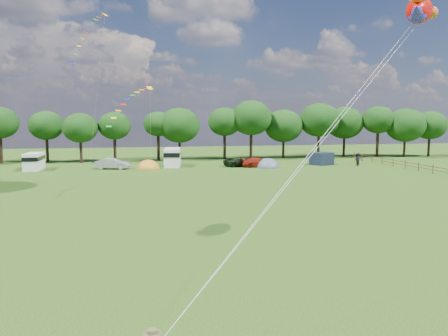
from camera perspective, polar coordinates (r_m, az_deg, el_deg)
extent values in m
plane|color=black|center=(21.63, 4.27, -13.02)|extent=(180.00, 180.00, 0.00)
cylinder|color=black|center=(78.46, -27.11, 2.11)|extent=(0.49, 0.49, 4.25)
cylinder|color=black|center=(77.49, -22.08, 2.18)|extent=(0.47, 0.47, 3.90)
ellipsoid|color=black|center=(77.32, -22.21, 5.17)|extent=(5.58, 5.58, 4.74)
cylinder|color=black|center=(73.63, -18.17, 1.99)|extent=(0.44, 0.44, 3.56)
ellipsoid|color=black|center=(73.44, -18.28, 5.00)|extent=(5.56, 5.56, 4.73)
cylinder|color=black|center=(74.13, -14.05, 2.30)|extent=(0.47, 0.47, 3.95)
ellipsoid|color=black|center=(73.95, -14.13, 5.38)|extent=(5.33, 5.33, 4.53)
cylinder|color=black|center=(75.90, -8.57, 2.67)|extent=(0.50, 0.50, 4.33)
ellipsoid|color=black|center=(75.74, -8.62, 5.71)|extent=(4.95, 4.95, 4.21)
cylinder|color=black|center=(75.74, -5.80, 2.31)|extent=(0.43, 0.43, 3.31)
ellipsoid|color=black|center=(75.54, -5.84, 5.56)|extent=(7.03, 7.03, 5.98)
cylinder|color=black|center=(77.10, 0.08, 2.81)|extent=(0.50, 0.50, 4.36)
ellipsoid|color=black|center=(76.93, 0.08, 6.06)|extent=(5.84, 5.84, 4.97)
cylinder|color=black|center=(77.28, 3.55, 2.88)|extent=(0.51, 0.51, 4.55)
ellipsoid|color=black|center=(77.12, 3.58, 6.55)|extent=(7.15, 7.15, 6.08)
cylinder|color=black|center=(79.82, 7.75, 2.47)|extent=(0.42, 0.42, 3.21)
ellipsoid|color=black|center=(79.63, 7.80, 5.48)|extent=(6.90, 6.90, 5.86)
cylinder|color=black|center=(81.52, 12.23, 2.80)|extent=(0.48, 0.48, 4.17)
ellipsoid|color=black|center=(81.36, 12.32, 6.15)|extent=(7.16, 7.16, 6.09)
cylinder|color=black|center=(85.82, 15.39, 2.73)|extent=(0.45, 0.45, 3.66)
ellipsoid|color=black|center=(85.65, 15.48, 5.71)|extent=(7.05, 7.05, 5.99)
cylinder|color=black|center=(86.19, 19.39, 2.93)|extent=(0.52, 0.52, 4.65)
ellipsoid|color=black|center=(86.05, 19.51, 5.96)|extent=(5.96, 5.96, 5.06)
cylinder|color=black|center=(87.64, 22.49, 2.38)|extent=(0.42, 0.42, 3.19)
ellipsoid|color=black|center=(87.47, 22.61, 5.19)|extent=(7.23, 7.23, 6.14)
cylinder|color=black|center=(91.06, 25.18, 2.50)|extent=(0.44, 0.44, 3.52)
ellipsoid|color=black|center=(90.90, 25.31, 5.07)|extent=(6.22, 6.22, 5.28)
cylinder|color=#472D19|center=(62.56, 25.64, -0.17)|extent=(0.12, 0.12, 1.20)
cylinder|color=#472D19|center=(61.34, 26.49, -0.01)|extent=(0.08, 3.00, 0.08)
cylinder|color=#472D19|center=(61.39, 26.47, -0.38)|extent=(0.08, 3.00, 0.08)
cylinder|color=#472D19|center=(64.97, 24.05, 0.13)|extent=(0.12, 0.12, 1.20)
cylinder|color=#472D19|center=(63.73, 24.84, 0.30)|extent=(0.08, 3.00, 0.08)
cylinder|color=#472D19|center=(63.77, 24.83, -0.06)|extent=(0.08, 3.00, 0.08)
cylinder|color=#472D19|center=(67.42, 22.58, 0.41)|extent=(0.12, 0.12, 1.20)
cylinder|color=#472D19|center=(66.16, 23.32, 0.58)|extent=(0.08, 3.00, 0.08)
cylinder|color=#472D19|center=(66.20, 23.30, 0.23)|extent=(0.08, 3.00, 0.08)
cylinder|color=#472D19|center=(69.92, 21.22, 0.68)|extent=(0.12, 0.12, 1.20)
cylinder|color=#472D19|center=(68.63, 21.90, 0.84)|extent=(0.08, 3.00, 0.08)
cylinder|color=#472D19|center=(68.67, 21.89, 0.51)|extent=(0.08, 3.00, 0.08)
cylinder|color=#472D19|center=(72.45, 19.95, 0.92)|extent=(0.12, 0.12, 1.20)
cylinder|color=#472D19|center=(71.15, 20.58, 1.08)|extent=(0.08, 3.00, 0.08)
cylinder|color=#472D19|center=(71.19, 20.57, 0.76)|extent=(0.08, 3.00, 0.08)
cylinder|color=#472D19|center=(75.02, 18.77, 1.15)|extent=(0.12, 0.12, 1.20)
cylinder|color=#472D19|center=(73.70, 19.36, 1.31)|extent=(0.08, 3.00, 0.08)
cylinder|color=#472D19|center=(73.74, 19.35, 1.00)|extent=(0.08, 3.00, 0.08)
cylinder|color=#472D19|center=(77.62, 17.66, 1.36)|extent=(0.12, 0.12, 1.20)
cylinder|color=#472D19|center=(76.29, 18.21, 1.51)|extent=(0.08, 3.00, 0.08)
cylinder|color=#472D19|center=(76.32, 18.20, 1.22)|extent=(0.08, 3.00, 0.08)
cylinder|color=#472D19|center=(80.25, 16.63, 1.55)|extent=(0.12, 0.12, 1.20)
cylinder|color=#472D19|center=(78.90, 17.14, 1.71)|extent=(0.08, 3.00, 0.08)
cylinder|color=#472D19|center=(78.93, 17.13, 1.42)|extent=(0.08, 3.00, 0.08)
imported|color=#919298|center=(63.77, -14.38, 0.55)|extent=(4.69, 2.62, 1.56)
imported|color=maroon|center=(64.40, 4.54, 0.72)|extent=(4.90, 2.56, 1.40)
imported|color=black|center=(65.58, 2.15, 0.84)|extent=(5.61, 3.86, 1.40)
cube|color=white|center=(66.47, -23.57, 0.79)|extent=(2.07, 4.74, 2.36)
cube|color=black|center=(66.43, -23.59, 1.20)|extent=(2.12, 4.84, 0.56)
cylinder|color=black|center=(65.12, -23.82, -0.08)|extent=(0.67, 0.25, 0.66)
cylinder|color=black|center=(68.00, -23.25, 0.21)|extent=(0.67, 0.25, 0.66)
cube|color=white|center=(65.91, -6.74, 1.39)|extent=(2.97, 5.63, 2.69)
cube|color=black|center=(65.86, -6.74, 1.87)|extent=(3.03, 5.74, 0.64)
cylinder|color=black|center=(64.32, -6.80, 0.40)|extent=(0.79, 0.37, 0.76)
cylinder|color=black|center=(67.68, -6.65, 0.71)|extent=(0.79, 0.37, 0.76)
ellipsoid|color=#C57B1D|center=(63.05, -9.85, -0.10)|extent=(3.18, 3.65, 2.61)
cylinder|color=#C57B1D|center=(63.04, -9.85, -0.08)|extent=(3.33, 3.33, 0.08)
ellipsoid|color=#485564|center=(64.39, 5.70, 0.10)|extent=(3.43, 3.94, 2.68)
cylinder|color=#485564|center=(64.39, 5.70, 0.12)|extent=(3.60, 3.60, 0.08)
cube|color=black|center=(69.31, 12.63, 1.21)|extent=(3.78, 3.50, 1.90)
ellipsoid|color=#D50800|center=(26.09, 24.13, 18.26)|extent=(3.20, 3.56, 2.02)
ellipsoid|color=gold|center=(26.06, 24.11, 17.92)|extent=(1.99, 2.22, 1.11)
cone|color=#3728C3|center=(24.54, 23.89, 18.30)|extent=(1.47, 1.53, 1.06)
sphere|color=white|center=(27.34, 23.48, 18.13)|extent=(0.34, 0.34, 0.34)
sphere|color=black|center=(27.43, 23.38, 18.10)|extent=(0.17, 0.17, 0.17)
cube|color=#DFAE06|center=(47.83, -15.28, 18.76)|extent=(0.70, 0.71, 0.33)
cube|color=red|center=(47.32, -15.66, 18.60)|extent=(0.47, 0.50, 0.09)
cube|color=orange|center=(46.80, -16.04, 18.40)|extent=(0.47, 0.50, 0.10)
cube|color=yellow|center=(46.27, -16.43, 18.09)|extent=(0.47, 0.50, 0.11)
cube|color=#198C1E|center=(45.72, -16.82, 17.68)|extent=(0.46, 0.50, 0.12)
cube|color=#0C1EB2|center=(45.16, -17.22, 17.15)|extent=(0.46, 0.49, 0.13)
cube|color=red|center=(44.60, -17.62, 16.51)|extent=(0.46, 0.49, 0.14)
cube|color=orange|center=(44.03, -18.02, 15.75)|extent=(0.45, 0.49, 0.14)
cube|color=yellow|center=(43.45, -18.43, 14.87)|extent=(0.45, 0.48, 0.15)
cube|color=#198C1E|center=(42.88, -18.84, 13.86)|extent=(0.44, 0.48, 0.16)
cube|color=#0C1EB2|center=(42.32, -19.26, 12.71)|extent=(0.44, 0.48, 0.16)
cube|color=yellow|center=(42.58, -9.65, 10.26)|extent=(0.69, 0.66, 0.33)
cube|color=red|center=(42.11, -10.19, 10.15)|extent=(0.53, 0.41, 0.09)
cube|color=orange|center=(41.65, -10.74, 9.97)|extent=(0.53, 0.40, 0.10)
cube|color=yellow|center=(41.18, -11.30, 9.68)|extent=(0.53, 0.40, 0.11)
cube|color=#198C1E|center=(40.72, -11.86, 9.27)|extent=(0.53, 0.40, 0.12)
cube|color=#0C1EB2|center=(40.26, -12.44, 8.74)|extent=(0.52, 0.39, 0.13)
cube|color=red|center=(39.80, -13.02, 8.08)|extent=(0.52, 0.39, 0.14)
cube|color=orange|center=(39.35, -13.62, 7.28)|extent=(0.52, 0.39, 0.14)
cube|color=yellow|center=(38.91, -14.22, 6.35)|extent=(0.52, 0.38, 0.15)
cube|color=#198C1E|center=(38.49, -14.82, 5.28)|extent=(0.51, 0.38, 0.16)
imported|color=black|center=(68.68, 16.92, 1.01)|extent=(1.06, 0.97, 1.85)
imported|color=black|center=(71.25, 17.13, 1.18)|extent=(1.22, 0.67, 1.81)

